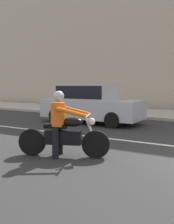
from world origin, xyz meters
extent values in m
cylinder|color=black|center=(-2.74, -1.19, 0.32)|extent=(0.64, 0.35, 0.65)
cylinder|color=black|center=(-4.16, -1.76, 0.32)|extent=(0.64, 0.35, 0.65)
cylinder|color=silver|center=(-2.85, -1.23, 0.66)|extent=(0.34, 0.18, 0.73)
cube|color=black|center=(-3.45, -1.47, 0.46)|extent=(0.88, 0.57, 0.32)
ellipsoid|color=black|center=(-3.24, -1.39, 0.82)|extent=(0.53, 0.40, 0.22)
cube|color=black|center=(-3.61, -1.54, 0.72)|extent=(0.57, 0.42, 0.10)
cylinder|color=silver|center=(-2.91, -1.25, 0.99)|extent=(0.30, 0.66, 0.04)
sphere|color=silver|center=(-2.83, -1.22, 0.85)|extent=(0.17, 0.17, 0.17)
cylinder|color=silver|center=(-3.79, -1.43, 0.34)|extent=(0.68, 0.33, 0.07)
cylinder|color=black|center=(-3.50, -1.71, 0.35)|extent=(0.20, 0.20, 0.70)
cylinder|color=black|center=(-3.65, -1.34, 0.35)|extent=(0.20, 0.20, 0.70)
cylinder|color=orange|center=(-3.56, -1.52, 1.00)|extent=(0.44, 0.44, 0.55)
cylinder|color=orange|center=(-3.15, -1.59, 1.08)|extent=(0.71, 0.35, 0.26)
cylinder|color=orange|center=(-3.31, -1.18, 1.08)|extent=(0.71, 0.35, 0.26)
sphere|color=tan|center=(-3.54, -1.51, 1.39)|extent=(0.20, 0.20, 0.20)
sphere|color=#B7B7BC|center=(-3.54, -1.51, 1.42)|extent=(0.25, 0.25, 0.25)
cube|color=#B2B5BA|center=(-5.50, 3.55, 0.64)|extent=(4.46, 1.76, 0.80)
cube|color=#B2B5BA|center=(-5.73, 3.55, 1.38)|extent=(2.45, 1.62, 0.68)
cube|color=black|center=(-5.73, 3.55, 1.38)|extent=(2.26, 1.65, 0.54)
cylinder|color=black|center=(-4.12, 3.55, 0.32)|extent=(0.64, 1.82, 0.64)
cylinder|color=black|center=(-6.89, 3.55, 0.32)|extent=(0.64, 1.82, 0.64)
camera|label=1|loc=(-0.02, -6.23, 1.67)|focal=40.70mm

